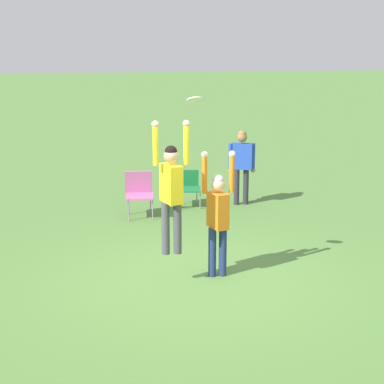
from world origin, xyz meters
The scene contains 7 objects.
ground_plane centered at (0.00, 0.00, 0.00)m, with size 120.00×120.00×0.00m, color #56843D.
person_jumping centered at (-0.40, -0.16, 1.51)m, with size 0.54×0.43×1.97m.
person_defending centered at (0.34, 0.08, 1.02)m, with size 0.52×0.41×1.95m.
frisbee centered at (-0.01, 0.02, 2.71)m, with size 0.27×0.25×0.12m.
camping_chair_0 centered at (-0.60, 3.69, 0.54)m, with size 0.60×0.64×0.92m.
camping_chair_2 centered at (0.50, 4.34, 0.46)m, with size 0.60×0.63×0.78m.
person_spectator_near centered at (1.69, 4.29, 0.98)m, with size 0.62×0.36×1.64m.
Camera 1 is at (-1.48, -9.07, 3.58)m, focal length 60.00 mm.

